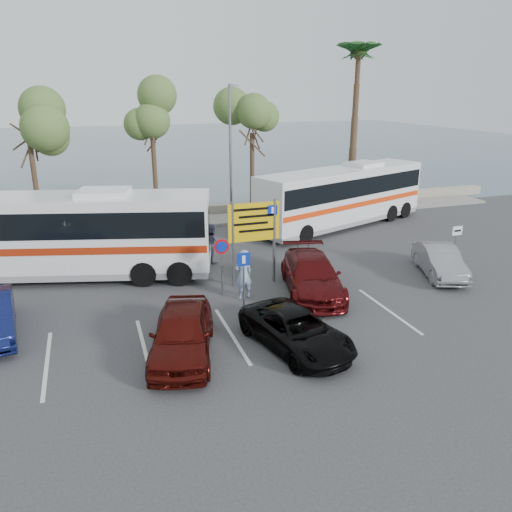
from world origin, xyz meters
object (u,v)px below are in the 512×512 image
object	(u,v)px
car_silver_b	(440,261)
car_maroon	(312,275)
coach_bus_left	(64,238)
car_red	(182,333)
street_lamp_right	(231,147)
coach_bus_right	(342,198)
suv_black	(296,330)
direction_sign	(254,228)
pedestrian_far	(212,243)
pedestrian_near	(243,274)

from	to	relation	value
car_silver_b	car_maroon	bearing A→B (deg)	-159.91
coach_bus_left	car_maroon	xyz separation A→B (m)	(9.40, -5.00, -1.05)
car_red	street_lamp_right	bearing A→B (deg)	84.19
coach_bus_left	car_red	xyz separation A→B (m)	(3.50, -8.31, -1.03)
coach_bus_left	coach_bus_right	xyz separation A→B (m)	(15.46, 3.94, -0.09)
street_lamp_right	suv_black	bearing A→B (deg)	-98.87
street_lamp_right	car_red	size ratio (longest dim) A/B	1.77
direction_sign	pedestrian_far	distance (m)	3.76
street_lamp_right	suv_black	size ratio (longest dim) A/B	1.83
car_maroon	car_red	bearing A→B (deg)	-135.97
coach_bus_left	pedestrian_far	bearing A→B (deg)	0.00
coach_bus_right	car_red	world-z (taller)	coach_bus_right
pedestrian_near	pedestrian_far	world-z (taller)	pedestrian_near
car_maroon	pedestrian_near	bearing A→B (deg)	-172.24
car_silver_b	pedestrian_near	size ratio (longest dim) A/B	2.00
coach_bus_right	pedestrian_far	xyz separation A→B (m)	(-8.96, -3.94, -0.78)
car_red	direction_sign	bearing A→B (deg)	66.93
street_lamp_right	car_silver_b	size ratio (longest dim) A/B	1.99
street_lamp_right	suv_black	distance (m)	16.70
coach_bus_left	pedestrian_near	bearing A→B (deg)	-35.16
direction_sign	suv_black	bearing A→B (deg)	-95.05
car_silver_b	pedestrian_near	xyz separation A→B (m)	(-8.96, 0.34, 0.34)
coach_bus_left	pedestrian_near	world-z (taller)	coach_bus_left
coach_bus_left	direction_sign	bearing A→B (deg)	-23.76
car_red	pedestrian_far	size ratio (longest dim) A/B	2.42
coach_bus_right	car_red	size ratio (longest dim) A/B	2.65
street_lamp_right	car_maroon	distance (m)	12.62
direction_sign	car_silver_b	xyz separation A→B (m)	(8.07, -1.70, -1.77)
coach_bus_left	car_maroon	world-z (taller)	coach_bus_left
pedestrian_near	street_lamp_right	bearing A→B (deg)	-114.88
car_silver_b	pedestrian_far	xyz separation A→B (m)	(-9.08, 5.00, 0.27)
direction_sign	coach_bus_left	size ratio (longest dim) A/B	0.28
car_red	pedestrian_far	distance (m)	8.84
street_lamp_right	direction_sign	bearing A→B (deg)	-100.94
coach_bus_right	car_silver_b	size ratio (longest dim) A/B	2.98
car_silver_b	pedestrian_near	bearing A→B (deg)	-162.08
car_maroon	pedestrian_near	world-z (taller)	pedestrian_near
suv_black	car_maroon	bearing A→B (deg)	46.08
car_maroon	pedestrian_far	world-z (taller)	pedestrian_far
coach_bus_left	car_red	world-z (taller)	coach_bus_left
car_red	pedestrian_near	world-z (taller)	pedestrian_near
street_lamp_right	coach_bus_left	xyz separation A→B (m)	(-9.50, -7.02, -2.80)
coach_bus_left	pedestrian_near	distance (m)	8.13
coach_bus_right	car_maroon	distance (m)	10.84
coach_bus_right	car_red	bearing A→B (deg)	-134.31
direction_sign	car_maroon	xyz separation A→B (m)	(1.90, -1.70, -1.68)
coach_bus_left	pedestrian_near	size ratio (longest dim) A/B	6.33
coach_bus_left	coach_bus_right	distance (m)	15.95
coach_bus_right	car_red	xyz separation A→B (m)	(-11.96, -12.25, -0.94)
pedestrian_near	car_red	bearing A→B (deg)	38.53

